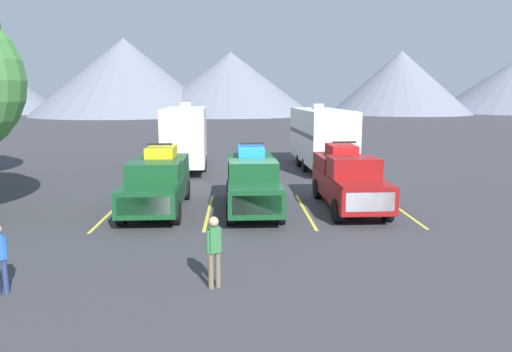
# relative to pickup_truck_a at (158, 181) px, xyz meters

# --- Properties ---
(ground_plane) EXTENTS (240.00, 240.00, 0.00)m
(ground_plane) POSITION_rel_pickup_truck_a_xyz_m (3.88, -0.40, -1.13)
(ground_plane) COLOR #38383D
(pickup_truck_a) EXTENTS (2.24, 5.70, 2.53)m
(pickup_truck_a) POSITION_rel_pickup_truck_a_xyz_m (0.00, 0.00, 0.00)
(pickup_truck_a) COLOR #144723
(pickup_truck_a) RESTS_ON ground
(pickup_truck_b) EXTENTS (2.12, 5.79, 2.54)m
(pickup_truck_b) POSITION_rel_pickup_truck_a_xyz_m (3.71, -0.11, 0.01)
(pickup_truck_b) COLOR #144723
(pickup_truck_b) RESTS_ON ground
(pickup_truck_c) EXTENTS (2.15, 5.61, 2.57)m
(pickup_truck_c) POSITION_rel_pickup_truck_a_xyz_m (7.51, -0.01, 0.04)
(pickup_truck_c) COLOR maroon
(pickup_truck_c) RESTS_ON ground
(lot_stripe_a) EXTENTS (0.12, 5.50, 0.01)m
(lot_stripe_a) POSITION_rel_pickup_truck_a_xyz_m (-1.76, -0.44, -1.13)
(lot_stripe_a) COLOR gold
(lot_stripe_a) RESTS_ON ground
(lot_stripe_b) EXTENTS (0.12, 5.50, 0.01)m
(lot_stripe_b) POSITION_rel_pickup_truck_a_xyz_m (2.00, -0.44, -1.13)
(lot_stripe_b) COLOR gold
(lot_stripe_b) RESTS_ON ground
(lot_stripe_c) EXTENTS (0.12, 5.50, 0.01)m
(lot_stripe_c) POSITION_rel_pickup_truck_a_xyz_m (5.75, -0.44, -1.13)
(lot_stripe_c) COLOR gold
(lot_stripe_c) RESTS_ON ground
(lot_stripe_d) EXTENTS (0.12, 5.50, 0.01)m
(lot_stripe_d) POSITION_rel_pickup_truck_a_xyz_m (9.51, -0.44, -1.13)
(lot_stripe_d) COLOR gold
(lot_stripe_d) RESTS_ON ground
(camper_trailer_a) EXTENTS (2.66, 8.28, 3.96)m
(camper_trailer_a) POSITION_rel_pickup_truck_a_xyz_m (0.09, 9.60, 0.95)
(camper_trailer_a) COLOR silver
(camper_trailer_a) RESTS_ON ground
(camper_trailer_b) EXTENTS (2.88, 8.77, 3.85)m
(camper_trailer_b) POSITION_rel_pickup_truck_a_xyz_m (8.12, 9.50, 0.90)
(camper_trailer_b) COLOR white
(camper_trailer_b) RESTS_ON ground
(person_b) EXTENTS (0.35, 0.29, 1.73)m
(person_b) POSITION_rel_pickup_truck_a_xyz_m (2.56, -7.62, -0.14)
(person_b) COLOR #726047
(person_b) RESTS_ON ground
(mountain_ridge) EXTENTS (153.75, 45.75, 15.25)m
(mountain_ridge) POSITION_rel_pickup_truck_a_xyz_m (7.19, 83.24, 5.57)
(mountain_ridge) COLOR slate
(mountain_ridge) RESTS_ON ground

